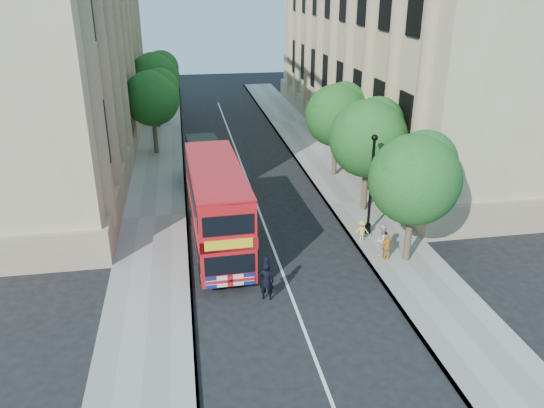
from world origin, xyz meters
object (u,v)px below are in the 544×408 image
lamp_post (371,189)px  box_van (205,163)px  double_decker_bus (217,205)px  woman_pedestrian (382,240)px  police_constable (266,281)px

lamp_post → box_van: lamp_post is taller
lamp_post → double_decker_bus: lamp_post is taller
lamp_post → woman_pedestrian: bearing=-94.9°
double_decker_bus → woman_pedestrian: size_ratio=5.71×
double_decker_bus → police_constable: double_decker_bus is taller
box_van → police_constable: size_ratio=2.91×
double_decker_bus → woman_pedestrian: bearing=-19.0°
lamp_post → box_van: bearing=130.1°
lamp_post → police_constable: size_ratio=3.12×
lamp_post → box_van: size_ratio=1.07×
lamp_post → woman_pedestrian: 2.90m
lamp_post → police_constable: lamp_post is taller
police_constable → woman_pedestrian: size_ratio=1.07×
box_van → woman_pedestrian: box_van is taller
double_decker_bus → box_van: (-0.10, 9.26, -0.92)m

